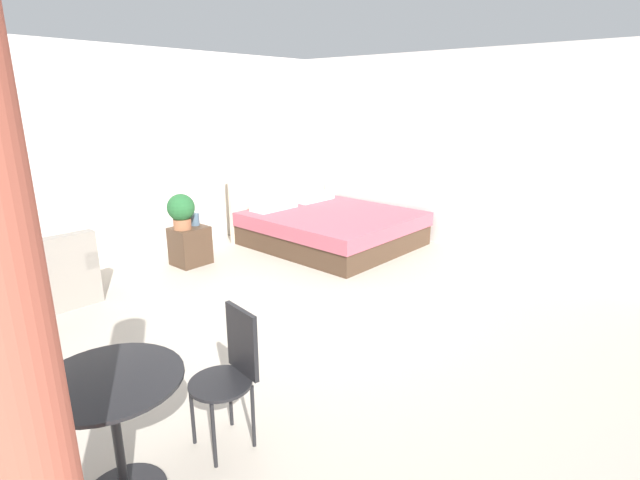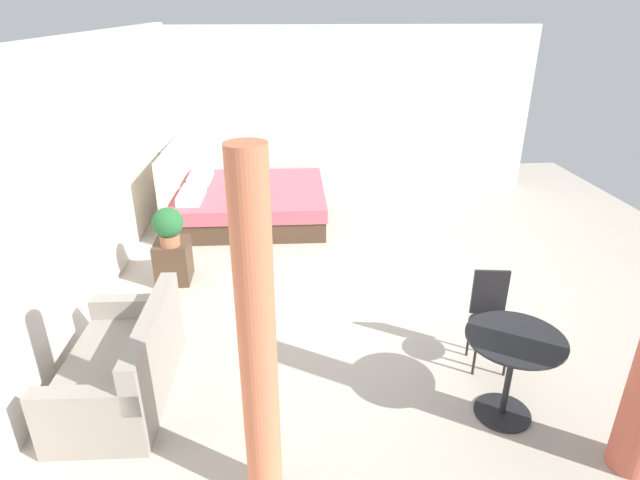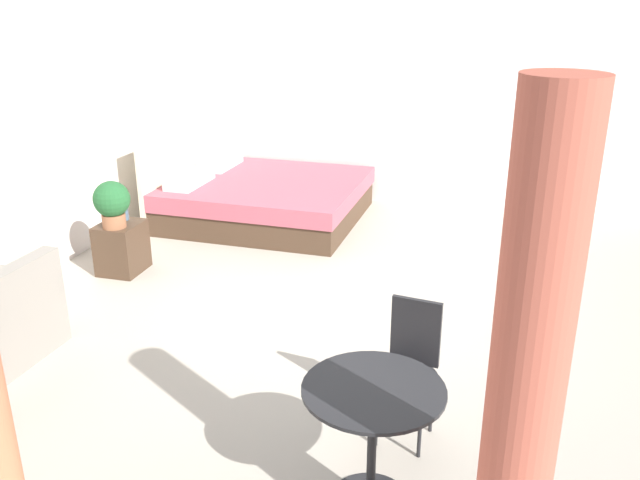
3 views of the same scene
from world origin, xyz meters
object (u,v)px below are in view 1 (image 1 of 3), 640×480
object	(u,v)px
balcony_table	(114,415)
vase	(195,219)
nightstand	(190,246)
potted_plant	(181,210)
couch	(17,287)
bed	(328,225)
cafe_chair_near_window	(232,366)

from	to	relation	value
balcony_table	vase	bearing A→B (deg)	49.19
nightstand	potted_plant	world-z (taller)	potted_plant
couch	balcony_table	world-z (taller)	couch
potted_plant	balcony_table	bearing A→B (deg)	-128.74
bed	nightstand	bearing A→B (deg)	158.48
potted_plant	cafe_chair_near_window	world-z (taller)	potted_plant
nightstand	cafe_chair_near_window	size ratio (longest dim) A/B	0.56
balcony_table	cafe_chair_near_window	size ratio (longest dim) A/B	0.84
potted_plant	vase	size ratio (longest dim) A/B	2.85
nightstand	potted_plant	bearing A→B (deg)	-171.79
potted_plant	balcony_table	world-z (taller)	potted_plant
vase	balcony_table	bearing A→B (deg)	-130.81
bed	couch	world-z (taller)	bed
bed	vase	world-z (taller)	bed
bed	balcony_table	xyz separation A→B (m)	(-4.43, -2.26, 0.25)
couch	balcony_table	bearing A→B (deg)	-98.99
nightstand	potted_plant	size ratio (longest dim) A/B	1.10
potted_plant	balcony_table	size ratio (longest dim) A/B	0.61
couch	cafe_chair_near_window	distance (m)	3.19
couch	vase	bearing A→B (deg)	-0.72
balcony_table	cafe_chair_near_window	xyz separation A→B (m)	(0.70, -0.10, 0.01)
nightstand	cafe_chair_near_window	distance (m)	3.62
potted_plant	couch	bearing A→B (deg)	177.94
couch	nightstand	world-z (taller)	couch
vase	bed	bearing A→B (deg)	-23.56
couch	nightstand	distance (m)	2.03
bed	potted_plant	world-z (taller)	bed
couch	vase	xyz separation A→B (m)	(2.14, -0.03, 0.31)
couch	cafe_chair_near_window	world-z (taller)	cafe_chair_near_window
cafe_chair_near_window	balcony_table	bearing A→B (deg)	171.91
vase	cafe_chair_near_window	xyz separation A→B (m)	(-1.93, -3.15, -0.05)
potted_plant	vase	distance (m)	0.28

